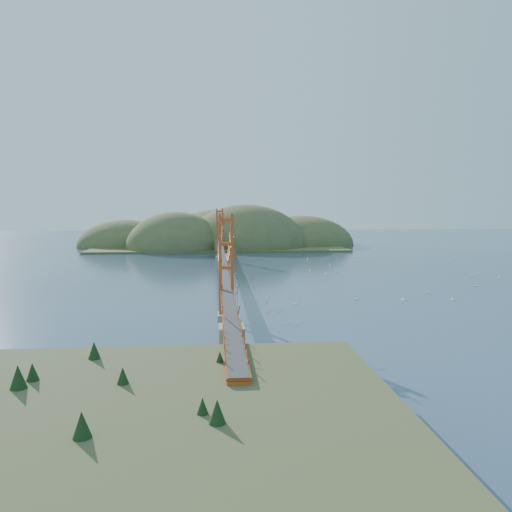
{
  "coord_description": "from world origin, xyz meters",
  "views": [
    {
      "loc": [
        -1.26,
        -83.94,
        12.74
      ],
      "look_at": [
        5.77,
        0.0,
        3.88
      ],
      "focal_mm": 35.0,
      "sensor_mm": 36.0,
      "label": 1
    }
  ],
  "objects": [
    {
      "name": "sailboat_11",
      "position": [
        39.04,
        -10.88,
        0.16
      ],
      "size": [
        0.68,
        0.68,
        0.73
      ],
      "color": "white",
      "rests_on": "ground"
    },
    {
      "name": "promontory",
      "position": [
        0.0,
        -48.5,
        0.12
      ],
      "size": [
        9.0,
        6.0,
        0.24
      ],
      "primitive_type": "cube",
      "color": "#59544C",
      "rests_on": "ground"
    },
    {
      "name": "sailboat_17",
      "position": [
        50.38,
        21.73,
        0.15
      ],
      "size": [
        0.58,
        0.56,
        0.65
      ],
      "color": "white",
      "rests_on": "ground"
    },
    {
      "name": "sailboat_15",
      "position": [
        41.71,
        34.27,
        0.14
      ],
      "size": [
        0.49,
        0.55,
        0.62
      ],
      "color": "white",
      "rests_on": "ground"
    },
    {
      "name": "near_bluff",
      "position": [
        -4.0,
        -59.25,
        1.46
      ],
      "size": [
        24.0,
        20.5,
        4.27
      ],
      "color": "#4B522E",
      "rests_on": "ground"
    },
    {
      "name": "bridge",
      "position": [
        0.0,
        0.18,
        7.01
      ],
      "size": [
        2.2,
        94.4,
        12.0
      ],
      "color": "gray",
      "rests_on": "ground"
    },
    {
      "name": "approach_viaduct",
      "position": [
        0.0,
        -51.91,
        2.55
      ],
      "size": [
        1.4,
        12.0,
        3.38
      ],
      "color": "#A53A12",
      "rests_on": "ground"
    },
    {
      "name": "sailboat_4",
      "position": [
        38.06,
        17.34,
        0.14
      ],
      "size": [
        0.49,
        0.53,
        0.59
      ],
      "color": "white",
      "rests_on": "ground"
    },
    {
      "name": "sailboat_13",
      "position": [
        29.99,
        -21.47,
        0.14
      ],
      "size": [
        0.54,
        0.49,
        0.61
      ],
      "color": "white",
      "rests_on": "ground"
    },
    {
      "name": "sailboat_16",
      "position": [
        16.79,
        9.14,
        0.14
      ],
      "size": [
        0.57,
        0.57,
        0.62
      ],
      "color": "white",
      "rests_on": "ground"
    },
    {
      "name": "sailboat_6",
      "position": [
        17.54,
        -19.82,
        0.16
      ],
      "size": [
        0.69,
        0.69,
        0.72
      ],
      "color": "white",
      "rests_on": "ground"
    },
    {
      "name": "ground",
      "position": [
        0.0,
        0.0,
        0.0
      ],
      "size": [
        320.0,
        320.0,
        0.0
      ],
      "primitive_type": "plane",
      "color": "#2F425E",
      "rests_on": "ground"
    },
    {
      "name": "sailboat_9",
      "position": [
        48.21,
        -1.92,
        0.15
      ],
      "size": [
        0.56,
        0.57,
        0.65
      ],
      "color": "white",
      "rests_on": "ground"
    },
    {
      "name": "sailboat_14",
      "position": [
        21.57,
        6.79,
        0.14
      ],
      "size": [
        0.53,
        0.53,
        0.58
      ],
      "color": "white",
      "rests_on": "ground"
    },
    {
      "name": "sailboat_extra_0",
      "position": [
        22.33,
        15.95,
        0.15
      ],
      "size": [
        0.55,
        0.57,
        0.65
      ],
      "color": "white",
      "rests_on": "ground"
    },
    {
      "name": "fort",
      "position": [
        0.4,
        -47.8,
        0.67
      ],
      "size": [
        3.7,
        2.3,
        1.75
      ],
      "color": "maroon",
      "rests_on": "ground"
    },
    {
      "name": "sailboat_2",
      "position": [
        29.12,
        -15.9,
        0.13
      ],
      "size": [
        0.5,
        0.5,
        0.56
      ],
      "color": "white",
      "rests_on": "ground"
    },
    {
      "name": "sailboat_0",
      "position": [
        23.67,
        -20.56,
        0.15
      ],
      "size": [
        0.59,
        0.63,
        0.71
      ],
      "color": "white",
      "rests_on": "ground"
    },
    {
      "name": "sailboat_10",
      "position": [
        8.97,
        -22.05,
        0.13
      ],
      "size": [
        0.5,
        0.5,
        0.55
      ],
      "color": "white",
      "rests_on": "ground"
    },
    {
      "name": "sailboat_1",
      "position": [
        18.74,
        3.72,
        0.15
      ],
      "size": [
        0.61,
        0.63,
        0.7
      ],
      "color": "white",
      "rests_on": "ground"
    },
    {
      "name": "sailboat_7",
      "position": [
        29.68,
        22.74,
        0.14
      ],
      "size": [
        0.54,
        0.48,
        0.61
      ],
      "color": "white",
      "rests_on": "ground"
    },
    {
      "name": "sailboat_3",
      "position": [
        19.9,
        27.99,
        0.15
      ],
      "size": [
        0.67,
        0.67,
        0.7
      ],
      "color": "white",
      "rests_on": "ground"
    },
    {
      "name": "far_headlands",
      "position": [
        2.21,
        68.52,
        0.0
      ],
      "size": [
        84.0,
        58.0,
        25.0
      ],
      "color": "brown",
      "rests_on": "ground"
    },
    {
      "name": "sailboat_5",
      "position": [
        43.89,
        -0.64,
        0.16
      ],
      "size": [
        0.68,
        0.68,
        0.74
      ],
      "color": "white",
      "rests_on": "ground"
    }
  ]
}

